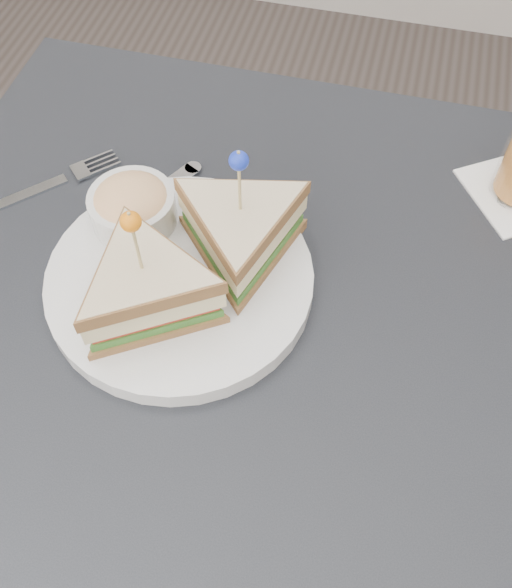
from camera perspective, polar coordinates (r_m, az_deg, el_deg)
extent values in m
plane|color=#3F3833|center=(1.36, -0.54, -19.61)|extent=(3.50, 3.50, 0.00)
cube|color=black|center=(0.68, -1.03, -3.62)|extent=(0.80, 0.80, 0.03)
cylinder|color=black|center=(1.26, -12.26, 4.45)|extent=(0.04, 0.04, 0.72)
cylinder|color=black|center=(1.20, 20.13, -2.11)|extent=(0.04, 0.04, 0.72)
cylinder|color=silver|center=(0.69, -6.60, 1.08)|extent=(0.29, 0.29, 0.02)
cylinder|color=silver|center=(0.68, -6.68, 1.61)|extent=(0.29, 0.29, 0.01)
cylinder|color=tan|center=(0.58, -10.35, 4.10)|extent=(0.00, 0.00, 0.09)
sphere|color=orange|center=(0.55, -10.86, 6.21)|extent=(0.02, 0.02, 0.02)
cylinder|color=tan|center=(0.62, -1.45, 9.33)|extent=(0.00, 0.00, 0.09)
sphere|color=#172DB2|center=(0.59, -1.51, 11.53)|extent=(0.02, 0.02, 0.02)
cylinder|color=silver|center=(0.72, -10.65, 7.22)|extent=(0.10, 0.10, 0.04)
ellipsoid|color=#E0B772|center=(0.71, -10.82, 7.99)|extent=(0.09, 0.09, 0.04)
cube|color=silver|center=(0.81, -20.15, 7.81)|extent=(0.10, 0.10, 0.00)
cube|color=silver|center=(0.82, -15.03, 10.30)|extent=(0.03, 0.03, 0.00)
cube|color=silver|center=(0.75, -13.50, 4.76)|extent=(0.06, 0.09, 0.01)
cube|color=silver|center=(0.78, -8.40, 8.73)|extent=(0.07, 0.11, 0.00)
cylinder|color=silver|center=(0.80, -5.51, 10.88)|extent=(0.03, 0.03, 0.00)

